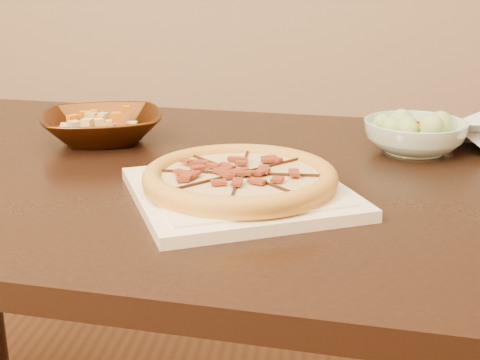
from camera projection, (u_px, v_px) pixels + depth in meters
The scene contains 7 objects.
dining_table at pixel (204, 218), 1.21m from camera, with size 1.58×1.12×0.75m.
plate at pixel (240, 192), 1.02m from camera, with size 0.42×0.42×0.02m.
pizza at pixel (240, 177), 1.02m from camera, with size 0.30×0.30×0.03m.
bronze_bowl at pixel (103, 127), 1.34m from camera, with size 0.24×0.24×0.06m, color #49240C.
mixed_dish at pixel (101, 106), 1.33m from camera, with size 0.12×0.12×0.03m.
salad_bowl at pixel (415, 137), 1.27m from camera, with size 0.19×0.19×0.06m, color silver.
salad at pixel (417, 112), 1.25m from camera, with size 0.11×0.09×0.04m.
Camera 1 is at (0.30, -0.92, 1.10)m, focal length 50.00 mm.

